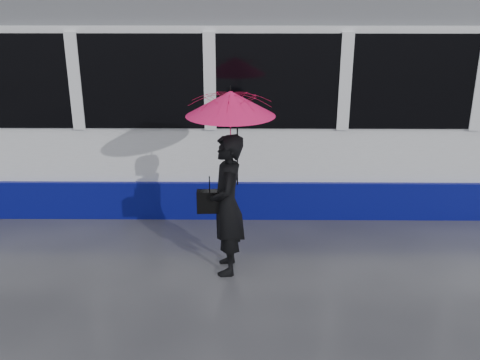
{
  "coord_description": "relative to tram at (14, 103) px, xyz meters",
  "views": [
    {
      "loc": [
        0.5,
        -6.65,
        3.51
      ],
      "look_at": [
        0.43,
        0.05,
        1.1
      ],
      "focal_mm": 40.0,
      "sensor_mm": 36.0,
      "label": 1
    }
  ],
  "objects": [
    {
      "name": "ground",
      "position": [
        3.52,
        -2.5,
        -1.64
      ],
      "size": [
        90.0,
        90.0,
        0.0
      ],
      "primitive_type": "plane",
      "color": "#2B2B30",
      "rests_on": "ground"
    },
    {
      "name": "umbrella",
      "position": [
        3.85,
        -2.89,
        0.38
      ],
      "size": [
        1.13,
        1.13,
        1.24
      ],
      "rotation": [
        0.0,
        0.0,
        0.04
      ],
      "color": "#F81469",
      "rests_on": "ground"
    },
    {
      "name": "woman",
      "position": [
        3.8,
        -2.89,
        -0.72
      ],
      "size": [
        0.47,
        0.69,
        1.84
      ],
      "primitive_type": "imported",
      "rotation": [
        0.0,
        0.0,
        -1.53
      ],
      "color": "black",
      "rests_on": "ground"
    },
    {
      "name": "rails",
      "position": [
        3.52,
        -0.0,
        -1.63
      ],
      "size": [
        34.0,
        1.51,
        0.02
      ],
      "color": "#3F3D38",
      "rests_on": "ground"
    },
    {
      "name": "handbag",
      "position": [
        3.58,
        -2.87,
        -0.67
      ],
      "size": [
        0.33,
        0.16,
        0.46
      ],
      "rotation": [
        0.0,
        0.0,
        0.04
      ],
      "color": "black",
      "rests_on": "ground"
    },
    {
      "name": "tram",
      "position": [
        0.0,
        0.0,
        0.0
      ],
      "size": [
        26.0,
        2.56,
        3.35
      ],
      "color": "white",
      "rests_on": "ground"
    }
  ]
}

